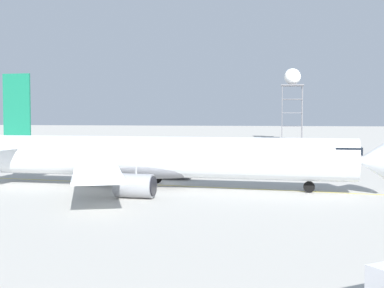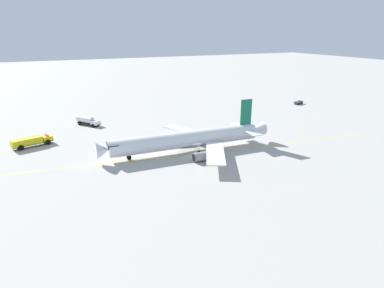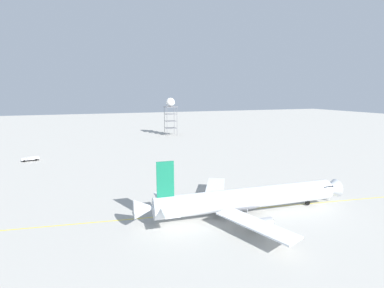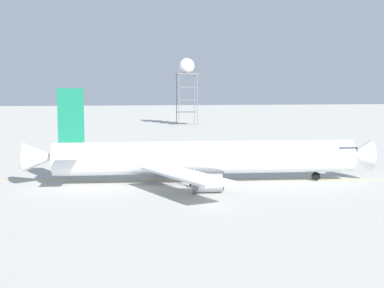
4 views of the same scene
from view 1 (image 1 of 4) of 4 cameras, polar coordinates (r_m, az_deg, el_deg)
The scene contains 5 objects.
ground_plane at distance 58.38m, azimuth -4.14°, elevation -4.23°, with size 600.00×600.00×0.00m, color #ADAAA3.
airliner_main at distance 54.57m, azimuth -3.47°, elevation -1.56°, with size 44.35×33.71×11.95m.
pushback_tug_truck at distance 133.58m, azimuth -17.85°, elevation 0.14°, with size 5.82×3.39×1.30m.
radar_tower at distance 162.80m, azimuth 10.70°, elevation 6.48°, with size 6.70×6.70×21.30m.
taxiway_centreline at distance 55.22m, azimuth 2.00°, elevation -4.65°, with size 121.11×17.28×0.01m.
Camera 1 is at (14.05, -56.16, 7.51)m, focal length 49.80 mm.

